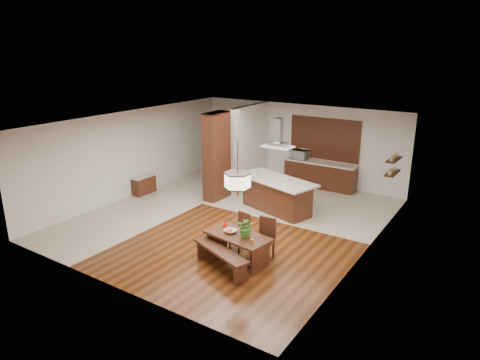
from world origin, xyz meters
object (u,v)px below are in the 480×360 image
Objects in this scene: dining_chair_left at (239,231)px; dining_chair_right at (264,239)px; microwave at (300,154)px; kitchen_island at (277,195)px; island_cup at (286,180)px; dining_table at (238,241)px; pendant_lantern at (238,170)px; dining_bench at (221,259)px; hallway_console at (144,185)px; range_hood at (278,133)px; foliage_plant at (246,227)px; fruit_bowl at (230,231)px.

dining_chair_left is 0.93× the size of dining_chair_right.
kitchen_island is at bearing -72.59° from microwave.
dining_chair_right is 8.09× the size of island_cup.
pendant_lantern reaches higher than dining_table.
kitchen_island is (-0.68, 3.90, 0.30)m from dining_bench.
dining_table is 0.61× the size of kitchen_island.
hallway_console is at bearing -130.01° from microwave.
dining_chair_right is 6.18m from microwave.
dining_chair_left is 3.47m from range_hood.
range_hood is at bearing 111.07° from dining_chair_left.
dining_bench is at bearing -80.10° from range_hood.
dining_table is at bearing -82.79° from island_cup.
dining_chair_right is 0.76× the size of pendant_lantern.
foliage_plant is 3.80m from range_hood.
hallway_console is at bearing -167.01° from range_hood.
island_cup is at bearing -66.66° from microwave.
fruit_bowl is at bearing -86.55° from island_cup.
kitchen_island reaches higher than dining_chair_right.
kitchen_island is at bearing 99.50° from fruit_bowl.
fruit_bowl is at bearing -67.35° from dining_chair_left.
island_cup is at bearing 94.80° from dining_bench.
range_hood is 7.27× the size of island_cup.
island_cup is at bearing 1.02° from kitchen_island.
range_hood is (-0.56, 3.32, 1.77)m from fruit_bowl.
range_hood is at bearing -72.57° from microwave.
pendant_lantern is 0.47× the size of kitchen_island.
hallway_console is 0.95× the size of dining_chair_left.
microwave is (-1.34, 6.83, 0.87)m from dining_bench.
dining_table is at bearing 0.00° from pendant_lantern.
microwave is (-1.66, 6.26, 0.20)m from foliage_plant.
pendant_lantern is (5.40, -2.27, 1.93)m from hallway_console.
dining_bench is at bearing -99.01° from pendant_lantern.
hallway_console is 0.51× the size of dining_bench.
island_cup reaches higher than dining_table.
pendant_lantern reaches higher than dining_chair_right.
pendant_lantern reaches higher than dining_bench.
fruit_bowl is 3.37m from kitchen_island.
range_hood reaches higher than dining_chair_right.
pendant_lantern is at bearing -72.38° from microwave.
pendant_lantern is 2.59× the size of foliage_plant.
dining_table is at bearing -76.99° from range_hood.
microwave is at bearing 104.86° from foliage_plant.
dining_chair_left is at bearing -80.76° from range_hood.
fruit_bowl is (0.10, -0.53, 0.23)m from dining_chair_left.
range_hood is (-1.00, 3.33, 1.55)m from foliage_plant.
kitchen_island reaches higher than dining_chair_left.
dining_table is 13.66× the size of island_cup.
dining_chair_left reaches higher than dining_bench.
microwave is at bearing 112.83° from dining_chair_left.
kitchen_island is 4.61× the size of microwave.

